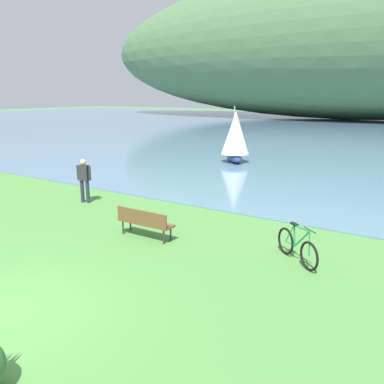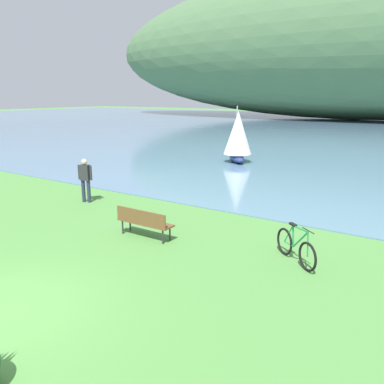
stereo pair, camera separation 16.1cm
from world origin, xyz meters
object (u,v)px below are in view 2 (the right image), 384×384
object	(u,v)px
park_bench_near_camera	(144,221)
bicycle_leaning_near_bench	(296,247)
sailboat_toward_hillside	(238,136)
person_at_shoreline	(85,178)

from	to	relation	value
park_bench_near_camera	bicycle_leaning_near_bench	xyz separation A→B (m)	(4.30, 0.76, -0.12)
park_bench_near_camera	sailboat_toward_hillside	bearing A→B (deg)	105.86
park_bench_near_camera	bicycle_leaning_near_bench	world-z (taller)	bicycle_leaning_near_bench
bicycle_leaning_near_bench	person_at_shoreline	bearing A→B (deg)	173.25
park_bench_near_camera	person_at_shoreline	xyz separation A→B (m)	(-4.46, 1.80, 0.46)
park_bench_near_camera	sailboat_toward_hillside	distance (m)	13.86
person_at_shoreline	sailboat_toward_hillside	distance (m)	11.53
park_bench_near_camera	bicycle_leaning_near_bench	distance (m)	4.37
park_bench_near_camera	person_at_shoreline	size ratio (longest dim) A/B	1.05
bicycle_leaning_near_bench	sailboat_toward_hillside	xyz separation A→B (m)	(-8.08, 12.53, 1.24)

